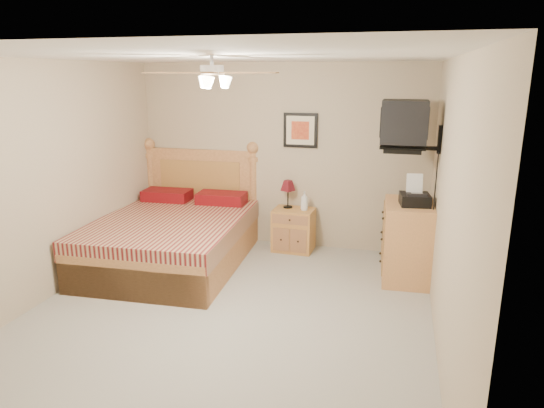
{
  "coord_description": "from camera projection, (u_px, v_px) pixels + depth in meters",
  "views": [
    {
      "loc": [
        1.58,
        -4.15,
        2.35
      ],
      "look_at": [
        0.23,
        0.9,
        0.94
      ],
      "focal_mm": 32.0,
      "sensor_mm": 36.0,
      "label": 1
    }
  ],
  "objects": [
    {
      "name": "wall_left",
      "position": [
        44.0,
        183.0,
        5.05
      ],
      "size": [
        0.04,
        4.5,
        2.5
      ],
      "primitive_type": "cube",
      "color": "tan",
      "rests_on": "ground"
    },
    {
      "name": "wall_front",
      "position": [
        68.0,
        298.0,
        2.46
      ],
      "size": [
        4.0,
        0.04,
        2.5
      ],
      "primitive_type": "cube",
      "color": "tan",
      "rests_on": "ground"
    },
    {
      "name": "table_lamp",
      "position": [
        288.0,
        194.0,
        6.58
      ],
      "size": [
        0.25,
        0.25,
        0.38
      ],
      "primitive_type": null,
      "rotation": [
        0.0,
        0.0,
        0.26
      ],
      "color": "maroon",
      "rests_on": "nightstand"
    },
    {
      "name": "ceiling",
      "position": [
        220.0,
        56.0,
        4.23
      ],
      "size": [
        4.0,
        4.5,
        0.04
      ],
      "primitive_type": "cube",
      "color": "white",
      "rests_on": "ground"
    },
    {
      "name": "bed",
      "position": [
        170.0,
        209.0,
        6.02
      ],
      "size": [
        1.81,
        2.32,
        1.45
      ],
      "primitive_type": null,
      "rotation": [
        0.0,
        0.0,
        0.05
      ],
      "color": "#9D663D",
      "rests_on": "ground"
    },
    {
      "name": "framed_picture",
      "position": [
        300.0,
        130.0,
        6.47
      ],
      "size": [
        0.46,
        0.04,
        0.46
      ],
      "primitive_type": "cube",
      "color": "black",
      "rests_on": "wall_back"
    },
    {
      "name": "wall_right",
      "position": [
        448.0,
        210.0,
        4.06
      ],
      "size": [
        0.04,
        4.5,
        2.5
      ],
      "primitive_type": "cube",
      "color": "tan",
      "rests_on": "ground"
    },
    {
      "name": "ceiling_fan",
      "position": [
        212.0,
        73.0,
        4.08
      ],
      "size": [
        1.14,
        1.14,
        0.28
      ],
      "primitive_type": null,
      "color": "white",
      "rests_on": "ceiling"
    },
    {
      "name": "wall_back",
      "position": [
        281.0,
        157.0,
        6.66
      ],
      "size": [
        4.0,
        0.04,
        2.5
      ],
      "primitive_type": "cube",
      "color": "tan",
      "rests_on": "ground"
    },
    {
      "name": "wall_tv",
      "position": [
        418.0,
        126.0,
        5.22
      ],
      "size": [
        0.56,
        0.46,
        0.58
      ],
      "primitive_type": null,
      "color": "black",
      "rests_on": "wall_right"
    },
    {
      "name": "lotion_bottle",
      "position": [
        304.0,
        201.0,
        6.46
      ],
      "size": [
        0.1,
        0.1,
        0.26
      ],
      "primitive_type": "imported",
      "rotation": [
        0.0,
        0.0,
        0.0
      ],
      "color": "white",
      "rests_on": "nightstand"
    },
    {
      "name": "nightstand",
      "position": [
        294.0,
        230.0,
        6.62
      ],
      "size": [
        0.55,
        0.42,
        0.58
      ],
      "primitive_type": "cube",
      "rotation": [
        0.0,
        0.0,
        -0.04
      ],
      "color": "#B77038",
      "rests_on": "ground"
    },
    {
      "name": "magazine_upper",
      "position": [
        409.0,
        195.0,
        5.75
      ],
      "size": [
        0.24,
        0.3,
        0.02
      ],
      "primitive_type": "imported",
      "rotation": [
        0.0,
        0.0,
        0.19
      ],
      "color": "gray",
      "rests_on": "magazine_lower"
    },
    {
      "name": "magazine_lower",
      "position": [
        408.0,
        197.0,
        5.75
      ],
      "size": [
        0.24,
        0.31,
        0.03
      ],
      "primitive_type": "imported",
      "rotation": [
        0.0,
        0.0,
        -0.06
      ],
      "color": "beige",
      "rests_on": "dresser"
    },
    {
      "name": "dresser",
      "position": [
        407.0,
        241.0,
        5.65
      ],
      "size": [
        0.58,
        0.81,
        0.92
      ],
      "primitive_type": "cube",
      "rotation": [
        0.0,
        0.0,
        0.05
      ],
      "color": "#B47F4A",
      "rests_on": "ground"
    },
    {
      "name": "fax_machine",
      "position": [
        416.0,
        190.0,
        5.4
      ],
      "size": [
        0.36,
        0.38,
        0.34
      ],
      "primitive_type": null,
      "rotation": [
        0.0,
        0.0,
        0.14
      ],
      "color": "black",
      "rests_on": "dresser"
    },
    {
      "name": "floor",
      "position": [
        227.0,
        315.0,
        4.88
      ],
      "size": [
        4.5,
        4.5,
        0.0
      ],
      "primitive_type": "plane",
      "color": "gray",
      "rests_on": "ground"
    }
  ]
}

